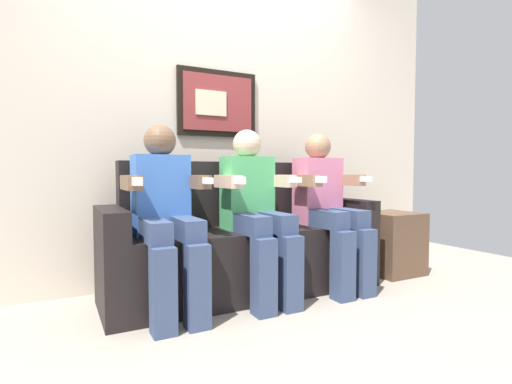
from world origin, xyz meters
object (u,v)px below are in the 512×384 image
at_px(person_in_middle, 255,206).
at_px(person_on_right, 328,203).
at_px(side_table_right, 392,243).
at_px(person_on_left, 166,211).
at_px(couch, 244,247).

height_order(person_in_middle, person_on_right, same).
xyz_separation_m(person_on_right, side_table_right, (0.71, 0.06, -0.36)).
bearing_deg(side_table_right, person_in_middle, -177.26).
bearing_deg(person_on_right, side_table_right, 4.98).
xyz_separation_m(person_on_left, person_in_middle, (0.58, 0.00, 0.00)).
relative_size(person_on_right, side_table_right, 2.22).
distance_m(person_on_right, side_table_right, 0.79).
bearing_deg(person_on_left, person_on_right, 0.00).
xyz_separation_m(couch, person_on_right, (0.58, -0.17, 0.29)).
xyz_separation_m(couch, person_on_left, (-0.58, -0.17, 0.29)).
bearing_deg(person_in_middle, side_table_right, 2.74).
height_order(person_on_left, side_table_right, person_on_left).
distance_m(person_on_left, person_in_middle, 0.58).
height_order(person_in_middle, side_table_right, person_in_middle).
distance_m(couch, person_on_left, 0.67).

